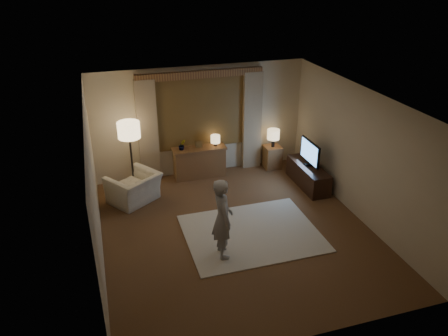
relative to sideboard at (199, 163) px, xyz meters
name	(u,v)px	position (x,y,z in m)	size (l,w,h in m)	color
room	(229,158)	(0.11, -2.00, 0.98)	(5.04, 5.54, 2.64)	brown
rug	(252,233)	(0.36, -2.65, -0.34)	(2.50, 2.00, 0.02)	beige
sideboard	(199,163)	(0.00, 0.00, 0.00)	(1.20, 0.40, 0.70)	brown
picture_frame	(199,145)	(0.00, 0.00, 0.45)	(0.16, 0.02, 0.20)	brown
plant	(182,145)	(-0.40, 0.00, 0.50)	(0.17, 0.13, 0.30)	#999999
table_lamp_sideboard	(215,140)	(0.40, 0.00, 0.55)	(0.22, 0.22, 0.30)	black
floor_lamp	(129,134)	(-1.58, -0.30, 1.03)	(0.48, 0.48, 1.64)	black
armchair	(134,188)	(-1.63, -0.77, -0.03)	(0.97, 0.85, 0.63)	beige
side_table	(272,157)	(1.85, -0.05, -0.07)	(0.40, 0.40, 0.56)	brown
table_lamp_side	(273,135)	(1.85, -0.05, 0.52)	(0.30, 0.30, 0.44)	black
tv_stand	(308,175)	(2.26, -1.18, -0.10)	(0.45, 1.40, 0.50)	black
tv	(310,152)	(2.26, -1.18, 0.48)	(0.20, 0.82, 0.59)	black
person	(223,218)	(-0.36, -3.12, 0.41)	(0.54, 0.35, 1.48)	#AEA9A1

